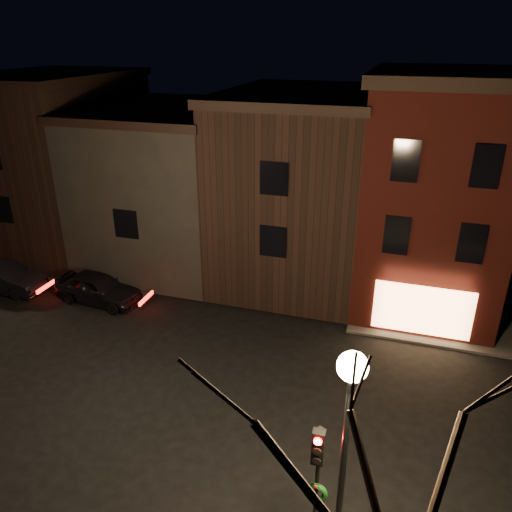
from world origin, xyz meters
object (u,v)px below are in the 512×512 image
Objects in this scene: street_lamp_near at (348,413)px; parked_car_b at (3,278)px; traffic_signal at (317,475)px; parked_car_a at (98,288)px; bare_tree_right at (423,499)px.

street_lamp_near reaches higher than parked_car_b.
street_lamp_near reaches higher than traffic_signal.
parked_car_a is at bearing -84.89° from parked_car_b.
traffic_signal is 15.97m from parked_car_a.
parked_car_b is (-19.62, 12.28, -5.42)m from bare_tree_right.
street_lamp_near is 17.20m from parked_car_a.
street_lamp_near is 21.24m from parked_car_b.
traffic_signal is at bearing -122.71° from parked_car_a.
parked_car_a is (-13.10, 10.21, -4.44)m from street_lamp_near.
street_lamp_near is at bearing -39.37° from traffic_signal.
traffic_signal is 0.48× the size of bare_tree_right.
parked_car_a is 0.99× the size of parked_car_b.
traffic_signal reaches higher than parked_car_a.
traffic_signal is (-0.60, 0.49, -2.37)m from street_lamp_near.
street_lamp_near is 0.76× the size of bare_tree_right.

